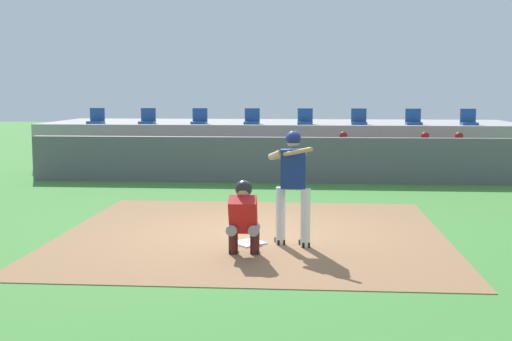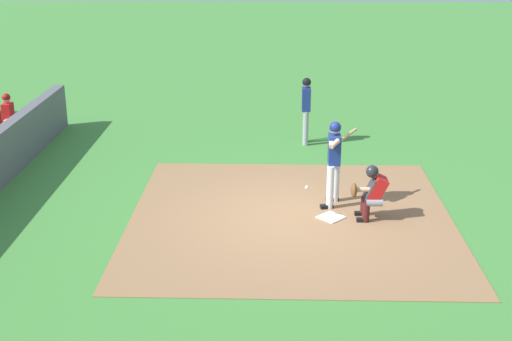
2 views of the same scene
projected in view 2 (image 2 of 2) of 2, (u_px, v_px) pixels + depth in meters
name	position (u px, v px, depth m)	size (l,w,h in m)	color
ground_plane	(291.00, 218.00, 13.84)	(80.00, 80.00, 0.00)	#428438
dirt_infield	(291.00, 218.00, 13.84)	(6.40, 6.40, 0.01)	#936B47
home_plate	(331.00, 217.00, 13.81)	(0.44, 0.44, 0.02)	white
batter_at_plate	(334.00, 158.00, 14.12)	(0.71, 0.75, 1.80)	silver
catcher_crouched	(371.00, 191.00, 13.58)	(0.49, 1.63, 1.13)	gray
on_deck_batter	(306.00, 106.00, 18.12)	(0.58, 0.23, 1.79)	#99999E
dugout_player_1	(0.00, 126.00, 17.66)	(0.49, 0.70, 1.30)	#939399
dugout_player_2	(13.00, 116.00, 18.51)	(0.49, 0.70, 1.30)	#939399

